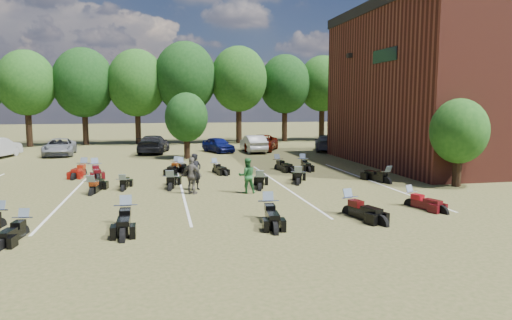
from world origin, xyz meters
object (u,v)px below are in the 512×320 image
object	(u,v)px
motorcycle_14	(95,176)
motorcycle_3	(126,225)
person_black	(196,172)
person_green	(247,176)
person_grey	(192,176)
car_4	(218,145)

from	to	relation	value
motorcycle_14	motorcycle_3	bearing A→B (deg)	-89.49
person_black	person_green	distance (m)	2.58
person_black	person_grey	xyz separation A→B (m)	(-0.24, -0.96, -0.03)
car_4	person_black	distance (m)	17.05
person_green	motorcycle_14	bearing A→B (deg)	-43.62
motorcycle_14	car_4	bearing A→B (deg)	40.91
person_green	motorcycle_3	distance (m)	6.91
person_black	motorcycle_14	distance (m)	7.77
person_green	motorcycle_3	world-z (taller)	person_green
car_4	motorcycle_3	size ratio (longest dim) A/B	1.51
person_grey	person_black	bearing A→B (deg)	-66.40
car_4	person_green	size ratio (longest dim) A/B	2.31
person_green	car_4	bearing A→B (deg)	-94.39
person_green	motorcycle_14	distance (m)	10.25
motorcycle_14	person_green	bearing A→B (deg)	-53.98
person_black	motorcycle_14	xyz separation A→B (m)	(-5.32, 5.59, -0.88)
person_black	motorcycle_3	size ratio (longest dim) A/B	0.70
motorcycle_3	motorcycle_14	size ratio (longest dim) A/B	1.00
motorcycle_14	person_grey	bearing A→B (deg)	-63.99
person_green	person_grey	world-z (taller)	person_grey
person_grey	motorcycle_14	world-z (taller)	person_grey
person_grey	motorcycle_14	bearing A→B (deg)	-14.90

